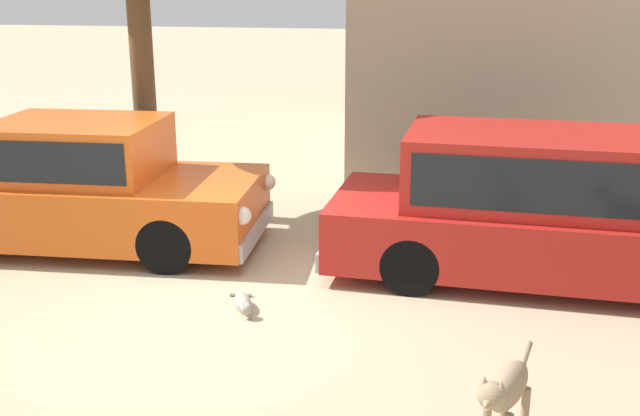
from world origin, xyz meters
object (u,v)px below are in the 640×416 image
object	(u,v)px
parked_sedan_second	(547,204)
parked_sedan_nearest	(83,185)
stray_cat	(243,303)
stray_dog_tan	(506,392)

from	to	relation	value
parked_sedan_second	parked_sedan_nearest	bearing A→B (deg)	-178.25
parked_sedan_nearest	stray_cat	bearing A→B (deg)	-35.65
parked_sedan_second	stray_cat	size ratio (longest dim) A/B	8.46
stray_cat	parked_sedan_second	bearing A→B (deg)	91.37
parked_sedan_nearest	parked_sedan_second	size ratio (longest dim) A/B	0.89
stray_dog_tan	stray_cat	bearing A→B (deg)	-108.10
stray_dog_tan	parked_sedan_nearest	bearing A→B (deg)	-105.19
parked_sedan_second	stray_cat	bearing A→B (deg)	-151.03
parked_sedan_nearest	stray_dog_tan	distance (m)	5.82
parked_sedan_second	stray_cat	world-z (taller)	parked_sedan_second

